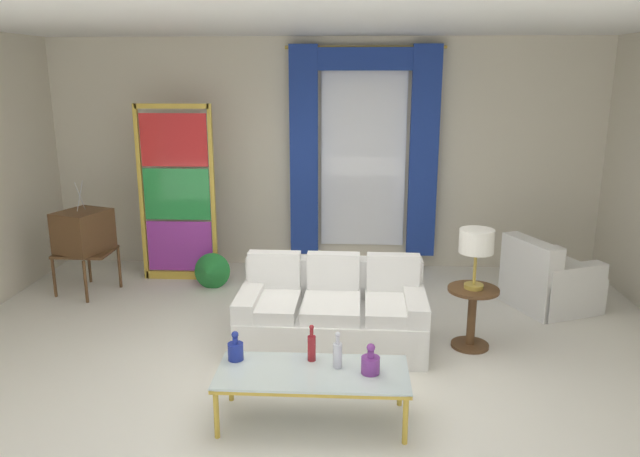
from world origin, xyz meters
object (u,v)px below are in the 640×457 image
Objects in this scene: vintage_tv at (83,233)px; table_lamp_brass at (476,244)px; couch_white_long at (332,314)px; round_side_table at (472,312)px; bottle_crystal_tall at (236,350)px; bottle_ruby_flask at (312,346)px; stained_glass_divider at (177,198)px; bottle_blue_decanter at (338,353)px; coffee_table at (312,375)px; peacock_figurine at (210,273)px; armchair_white at (547,283)px; bottle_amber_squat at (371,363)px.

vintage_tv is 2.36× the size of table_lamp_brass.
couch_white_long is 2.98× the size of round_side_table.
bottle_crystal_tall is 3.37m from vintage_tv.
stained_glass_divider is (-1.87, 2.99, 0.53)m from bottle_ruby_flask.
round_side_table is (1.24, 1.29, -0.17)m from bottle_blue_decanter.
peacock_figurine is at bearing 117.10° from coffee_table.
round_side_table is 1.04× the size of table_lamp_brass.
bottle_crystal_tall is at bearing 173.85° from bottle_blue_decanter.
couch_white_long is 1.51m from table_lamp_brass.
couch_white_long is 2.59m from armchair_white.
coffee_table is 0.44m from bottle_amber_squat.
bottle_ruby_flask is at bearing 152.69° from bottle_blue_decanter.
armchair_white reaches higher than coffee_table.
bottle_blue_decanter is 1.22× the size of bottle_crystal_tall.
peacock_figurine is (-1.42, 2.78, -0.16)m from coffee_table.
bottle_blue_decanter is 0.13× the size of stained_glass_divider.
bottle_ruby_flask is 3.57m from stained_glass_divider.
stained_glass_divider reaches higher than bottle_ruby_flask.
coffee_table is at bearing -14.59° from bottle_crystal_tall.
table_lamp_brass is at bearing 43.67° from coffee_table.
bottle_blue_decanter is 0.98× the size of bottle_ruby_flask.
round_side_table reaches higher than peacock_figurine.
stained_glass_divider reaches higher than bottle_amber_squat.
bottle_ruby_flask is at bearing -95.62° from couch_white_long.
bottle_crystal_tall is at bearing -47.51° from vintage_tv.
bottle_amber_squat is 1.70m from round_side_table.
stained_glass_divider is at bearing 120.82° from coffee_table.
stained_glass_divider is (-1.89, 3.16, 0.68)m from coffee_table.
coffee_table is at bearing -158.49° from bottle_blue_decanter.
coffee_table is 1.34× the size of armchair_white.
bottle_crystal_tall is at bearing 165.41° from coffee_table.
couch_white_long is 1.66× the size of armchair_white.
round_side_table is at bearing -133.91° from armchair_white.
bottle_crystal_tall is 1.00× the size of bottle_amber_squat.
coffee_table is 6.07× the size of bottle_amber_squat.
bottle_blue_decanter is 0.26m from bottle_amber_squat.
bottle_amber_squat is (0.25, -0.08, -0.03)m from bottle_blue_decanter.
armchair_white is 1.66m from table_lamp_brass.
table_lamp_brass is (0.00, 0.00, 0.67)m from round_side_table.
bottle_crystal_tall is at bearing -149.31° from table_lamp_brass.
bottle_ruby_flask is 0.51× the size of table_lamp_brass.
peacock_figurine is at bearing 120.67° from bottle_blue_decanter.
armchair_white is at bearing 42.36° from bottle_ruby_flask.
bottle_blue_decanter is at bearing -133.93° from armchair_white.
coffee_table is 3.75m from stained_glass_divider.
armchair_white is 3.90m from peacock_figurine.
coffee_table is 0.63m from bottle_crystal_tall.
couch_white_long is at bearing -42.81° from peacock_figurine.
table_lamp_brass reaches higher than bottle_blue_decanter.
vintage_tv is 1.26× the size of armchair_white.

